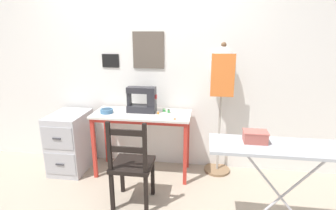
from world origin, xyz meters
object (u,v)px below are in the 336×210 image
(wooden_chair, at_px, (132,165))
(filing_cabinet, at_px, (71,142))
(thread_spool_mid_table, at_px, (164,110))
(dress_form, at_px, (222,80))
(thread_spool_far_edge, at_px, (169,111))
(sewing_machine, at_px, (143,100))
(thread_spool_near_machine, at_px, (158,113))
(fabric_bowl, at_px, (107,111))
(ironing_board, at_px, (287,152))
(storage_box, at_px, (255,137))
(scissors, at_px, (178,119))

(wooden_chair, height_order, filing_cabinet, wooden_chair)
(filing_cabinet, bearing_deg, thread_spool_mid_table, 6.65)
(filing_cabinet, bearing_deg, dress_form, 6.17)
(thread_spool_far_edge, bearing_deg, sewing_machine, -178.12)
(thread_spool_near_machine, relative_size, dress_form, 0.02)
(fabric_bowl, relative_size, thread_spool_far_edge, 3.76)
(ironing_board, distance_m, storage_box, 0.26)
(wooden_chair, height_order, storage_box, storage_box)
(wooden_chair, height_order, ironing_board, wooden_chair)
(sewing_machine, bearing_deg, fabric_bowl, -166.17)
(thread_spool_far_edge, distance_m, filing_cabinet, 1.32)
(scissors, bearing_deg, storage_box, -47.51)
(thread_spool_near_machine, bearing_deg, filing_cabinet, -178.39)
(filing_cabinet, relative_size, storage_box, 3.97)
(filing_cabinet, distance_m, dress_form, 2.03)
(fabric_bowl, bearing_deg, sewing_machine, 13.83)
(sewing_machine, bearing_deg, wooden_chair, -87.26)
(wooden_chair, bearing_deg, filing_cabinet, 148.51)
(scissors, distance_m, thread_spool_near_machine, 0.29)
(thread_spool_near_machine, bearing_deg, thread_spool_far_edge, 34.35)
(scissors, distance_m, ironing_board, 1.22)
(thread_spool_near_machine, height_order, filing_cabinet, thread_spool_near_machine)
(wooden_chair, bearing_deg, thread_spool_far_edge, 68.90)
(thread_spool_far_edge, bearing_deg, thread_spool_near_machine, -145.65)
(thread_spool_near_machine, height_order, dress_form, dress_form)
(filing_cabinet, relative_size, ironing_board, 0.63)
(sewing_machine, distance_m, thread_spool_near_machine, 0.24)
(thread_spool_mid_table, height_order, wooden_chair, wooden_chair)
(dress_form, distance_m, ironing_board, 1.25)
(scissors, xyz_separation_m, wooden_chair, (-0.41, -0.47, -0.34))
(sewing_machine, height_order, wooden_chair, sewing_machine)
(storage_box, bearing_deg, thread_spool_mid_table, 131.17)
(storage_box, bearing_deg, sewing_machine, 139.25)
(filing_cabinet, distance_m, ironing_board, 2.51)
(ironing_board, bearing_deg, sewing_machine, 143.31)
(thread_spool_mid_table, relative_size, storage_box, 0.23)
(thread_spool_mid_table, relative_size, dress_form, 0.03)
(thread_spool_near_machine, height_order, storage_box, storage_box)
(scissors, height_order, thread_spool_far_edge, thread_spool_far_edge)
(thread_spool_mid_table, height_order, dress_form, dress_form)
(thread_spool_mid_table, bearing_deg, fabric_bowl, -167.98)
(thread_spool_mid_table, relative_size, ironing_board, 0.04)
(wooden_chair, bearing_deg, storage_box, -14.32)
(sewing_machine, bearing_deg, filing_cabinet, -173.92)
(sewing_machine, height_order, thread_spool_far_edge, sewing_machine)
(scissors, height_order, storage_box, storage_box)
(dress_form, bearing_deg, thread_spool_near_machine, -166.93)
(fabric_bowl, distance_m, thread_spool_near_machine, 0.62)
(filing_cabinet, height_order, storage_box, storage_box)
(thread_spool_near_machine, height_order, wooden_chair, wooden_chair)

